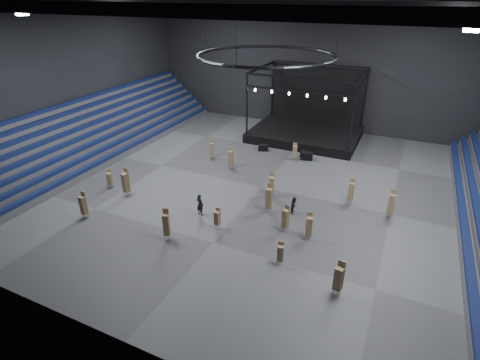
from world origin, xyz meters
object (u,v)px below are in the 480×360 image
at_px(chair_stack_2, 109,179).
at_px(chair_stack_6, 126,182).
at_px(chair_stack_5, 351,191).
at_px(flight_case_left, 263,148).
at_px(chair_stack_11, 339,278).
at_px(chair_stack_14, 217,218).
at_px(chair_stack_0, 212,149).
at_px(chair_stack_3, 83,205).
at_px(chair_stack_12, 269,198).
at_px(crew_member, 294,205).
at_px(chair_stack_7, 285,218).
at_px(chair_stack_9, 271,184).
at_px(chair_stack_1, 280,253).
at_px(chair_stack_8, 309,226).
at_px(flight_case_right, 305,154).
at_px(chair_stack_13, 391,203).
at_px(chair_stack_15, 231,158).
at_px(chair_stack_4, 166,224).
at_px(man_center, 200,204).
at_px(chair_stack_10, 295,151).
at_px(stage, 307,127).
at_px(flight_case_mid, 307,156).

bearing_deg(chair_stack_2, chair_stack_6, -35.41).
distance_m(chair_stack_2, chair_stack_5, 23.83).
xyz_separation_m(flight_case_left, chair_stack_2, (-10.47, -15.83, 0.66)).
height_order(chair_stack_11, chair_stack_14, chair_stack_11).
distance_m(chair_stack_0, chair_stack_3, 16.81).
relative_size(chair_stack_12, crew_member, 1.83).
bearing_deg(chair_stack_7, chair_stack_5, 73.53).
xyz_separation_m(chair_stack_9, crew_member, (2.97, -1.96, -0.51)).
bearing_deg(chair_stack_0, chair_stack_11, -65.38).
xyz_separation_m(chair_stack_1, chair_stack_8, (1.02, 3.86, 0.26)).
bearing_deg(chair_stack_8, chair_stack_12, 128.21).
xyz_separation_m(chair_stack_7, chair_stack_14, (-5.36, -1.92, -0.26)).
relative_size(flight_case_right, chair_stack_3, 0.43).
relative_size(chair_stack_13, chair_stack_15, 1.10).
bearing_deg(chair_stack_8, flight_case_left, 101.29).
relative_size(flight_case_left, chair_stack_11, 0.47).
bearing_deg(flight_case_left, chair_stack_4, -90.29).
distance_m(chair_stack_0, chair_stack_6, 12.06).
xyz_separation_m(chair_stack_5, chair_stack_9, (-7.27, -1.74, -0.06)).
xyz_separation_m(chair_stack_1, chair_stack_14, (-6.40, 2.22, 0.01)).
height_order(chair_stack_15, crew_member, chair_stack_15).
bearing_deg(chair_stack_14, chair_stack_15, 115.01).
xyz_separation_m(chair_stack_2, chair_stack_15, (9.05, 9.51, 0.21)).
height_order(chair_stack_8, chair_stack_15, chair_stack_15).
xyz_separation_m(flight_case_right, chair_stack_15, (-6.79, -6.57, 0.90)).
height_order(chair_stack_11, chair_stack_15, chair_stack_11).
distance_m(chair_stack_11, man_center, 14.11).
bearing_deg(chair_stack_10, chair_stack_9, -106.26).
relative_size(chair_stack_3, chair_stack_14, 1.36).
relative_size(chair_stack_12, chair_stack_13, 1.06).
bearing_deg(chair_stack_3, man_center, 30.90).
distance_m(stage, chair_stack_14, 24.70).
bearing_deg(crew_member, chair_stack_6, 101.58).
bearing_deg(man_center, chair_stack_0, -50.68).
relative_size(chair_stack_6, chair_stack_8, 1.20).
height_order(stage, chair_stack_9, stage).
relative_size(chair_stack_5, chair_stack_14, 1.42).
height_order(stage, chair_stack_15, stage).
relative_size(chair_stack_15, man_center, 1.21).
bearing_deg(chair_stack_15, chair_stack_6, -128.25).
relative_size(chair_stack_9, chair_stack_12, 0.87).
bearing_deg(chair_stack_10, chair_stack_7, -95.30).
xyz_separation_m(chair_stack_4, chair_stack_5, (12.40, 11.89, -0.04)).
bearing_deg(chair_stack_2, flight_case_left, 33.65).
distance_m(chair_stack_7, chair_stack_13, 9.81).
bearing_deg(chair_stack_9, flight_case_mid, 69.48).
distance_m(flight_case_mid, chair_stack_9, 10.19).
height_order(stage, chair_stack_0, stage).
height_order(chair_stack_10, chair_stack_12, chair_stack_12).
relative_size(flight_case_mid, man_center, 0.67).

